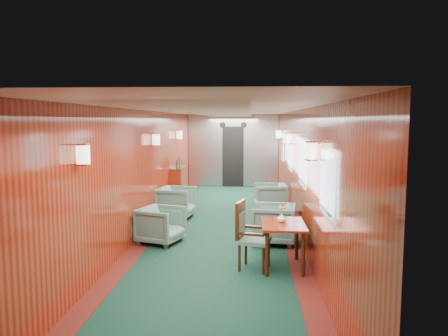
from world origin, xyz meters
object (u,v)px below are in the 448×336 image
credenza (179,185)px  armchair_right_far (270,198)px  armchair_left_far (176,202)px  armchair_right_near (273,224)px  dining_table (283,230)px  armchair_left_near (161,225)px  side_chair (248,232)px

credenza → armchair_right_far: size_ratio=1.64×
armchair_left_far → armchair_right_near: bearing=-124.7°
dining_table → armchair_left_far: size_ratio=1.18×
armchair_left_far → armchair_left_near: bearing=-170.1°
dining_table → armchair_left_far: bearing=123.2°
credenza → armchair_right_near: bearing=-58.0°
armchair_left_far → armchair_right_near: (2.09, -1.92, -0.00)m
side_chair → armchair_right_far: side_chair is taller
credenza → armchair_left_near: 3.89m
armchair_left_far → dining_table: bearing=-138.4°
armchair_left_near → armchair_right_far: 3.52m
dining_table → armchair_right_near: 1.34m
credenza → armchair_right_far: 2.63m
armchair_left_near → armchair_left_far: (-0.07, 2.04, 0.03)m
dining_table → armchair_left_far: 3.91m
dining_table → armchair_left_near: size_ratio=1.27×
dining_table → armchair_right_far: (-0.01, 4.03, -0.23)m
armchair_left_near → dining_table: bearing=-100.7°
dining_table → credenza: bearing=114.9°
armchair_right_far → armchair_right_near: bearing=-4.2°
credenza → armchair_left_near: credenza is taller
dining_table → credenza: 5.62m
credenza → armchair_right_near: credenza is taller
credenza → armchair_left_far: (0.25, -1.83, -0.14)m
credenza → armchair_right_near: size_ratio=1.59×
armchair_right_far → side_chair: bearing=-9.9°
side_chair → credenza: credenza is taller
armchair_right_far → armchair_left_far: bearing=-72.7°
dining_table → armchair_right_far: bearing=89.6°
dining_table → side_chair: size_ratio=0.90×
armchair_right_far → armchair_left_near: bearing=-39.2°
armchair_left_near → armchair_left_far: 2.04m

